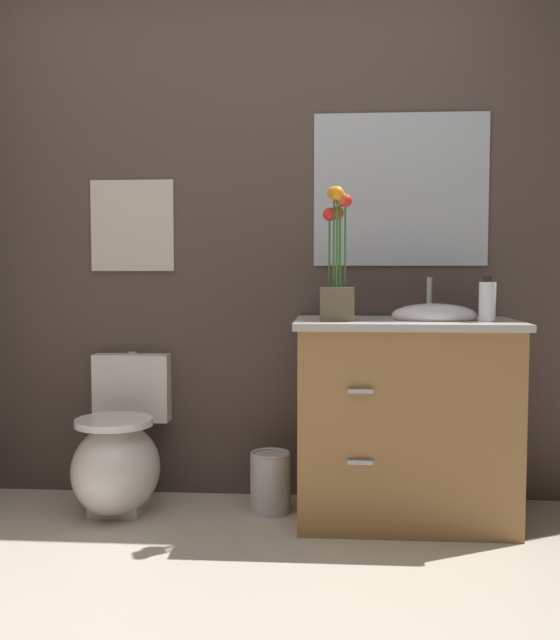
{
  "coord_description": "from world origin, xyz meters",
  "views": [
    {
      "loc": [
        0.39,
        -1.96,
        1.07
      ],
      "look_at": [
        0.18,
        1.1,
        0.87
      ],
      "focal_mm": 40.68,
      "sensor_mm": 36.0,
      "label": 1
    }
  ],
  "objects_px": {
    "vanity_cabinet": "(405,417)",
    "wall_mirror": "(401,190)",
    "flower_vase": "(337,271)",
    "toilet": "(119,457)",
    "soap_bottle": "(487,301)",
    "trash_bin": "(270,482)",
    "wall_poster": "(132,226)"
  },
  "relations": [
    {
      "from": "soap_bottle",
      "to": "trash_bin",
      "type": "height_order",
      "value": "soap_bottle"
    },
    {
      "from": "toilet",
      "to": "flower_vase",
      "type": "height_order",
      "value": "flower_vase"
    },
    {
      "from": "toilet",
      "to": "trash_bin",
      "type": "bearing_deg",
      "value": 1.87
    },
    {
      "from": "vanity_cabinet",
      "to": "wall_poster",
      "type": "xyz_separation_m",
      "value": [
        -1.27,
        0.29,
        0.84
      ]
    },
    {
      "from": "toilet",
      "to": "wall_mirror",
      "type": "xyz_separation_m",
      "value": [
        1.26,
        0.27,
        1.21
      ]
    },
    {
      "from": "toilet",
      "to": "vanity_cabinet",
      "type": "bearing_deg",
      "value": -1.2
    },
    {
      "from": "trash_bin",
      "to": "soap_bottle",
      "type": "bearing_deg",
      "value": -8.93
    },
    {
      "from": "trash_bin",
      "to": "wall_poster",
      "type": "relative_size",
      "value": 0.63
    },
    {
      "from": "flower_vase",
      "to": "wall_poster",
      "type": "relative_size",
      "value": 1.29
    },
    {
      "from": "soap_bottle",
      "to": "wall_mirror",
      "type": "xyz_separation_m",
      "value": [
        -0.32,
        0.39,
        0.5
      ]
    },
    {
      "from": "soap_bottle",
      "to": "flower_vase",
      "type": "bearing_deg",
      "value": 178.77
    },
    {
      "from": "toilet",
      "to": "flower_vase",
      "type": "distance_m",
      "value": 1.28
    },
    {
      "from": "toilet",
      "to": "trash_bin",
      "type": "height_order",
      "value": "toilet"
    },
    {
      "from": "trash_bin",
      "to": "wall_mirror",
      "type": "relative_size",
      "value": 0.34
    },
    {
      "from": "wall_mirror",
      "to": "soap_bottle",
      "type": "bearing_deg",
      "value": -50.32
    },
    {
      "from": "toilet",
      "to": "wall_poster",
      "type": "height_order",
      "value": "wall_poster"
    },
    {
      "from": "vanity_cabinet",
      "to": "toilet",
      "type": "bearing_deg",
      "value": 178.8
    },
    {
      "from": "flower_vase",
      "to": "wall_poster",
      "type": "distance_m",
      "value": 1.06
    },
    {
      "from": "soap_bottle",
      "to": "vanity_cabinet",
      "type": "bearing_deg",
      "value": 163.63
    },
    {
      "from": "flower_vase",
      "to": "soap_bottle",
      "type": "height_order",
      "value": "flower_vase"
    },
    {
      "from": "wall_mirror",
      "to": "trash_bin",
      "type": "bearing_deg",
      "value": -157.22
    },
    {
      "from": "wall_mirror",
      "to": "toilet",
      "type": "bearing_deg",
      "value": -168.04
    },
    {
      "from": "wall_mirror",
      "to": "vanity_cabinet",
      "type": "bearing_deg",
      "value": -89.48
    },
    {
      "from": "vanity_cabinet",
      "to": "flower_vase",
      "type": "bearing_deg",
      "value": -164.75
    },
    {
      "from": "vanity_cabinet",
      "to": "flower_vase",
      "type": "xyz_separation_m",
      "value": [
        -0.3,
        -0.08,
        0.63
      ]
    },
    {
      "from": "vanity_cabinet",
      "to": "wall_poster",
      "type": "distance_m",
      "value": 1.55
    },
    {
      "from": "flower_vase",
      "to": "wall_mirror",
      "type": "xyz_separation_m",
      "value": [
        0.29,
        0.37,
        0.38
      ]
    },
    {
      "from": "soap_bottle",
      "to": "wall_mirror",
      "type": "distance_m",
      "value": 0.71
    },
    {
      "from": "flower_vase",
      "to": "vanity_cabinet",
      "type": "bearing_deg",
      "value": 15.25
    },
    {
      "from": "toilet",
      "to": "soap_bottle",
      "type": "distance_m",
      "value": 1.74
    },
    {
      "from": "vanity_cabinet",
      "to": "wall_mirror",
      "type": "distance_m",
      "value": 1.05
    },
    {
      "from": "toilet",
      "to": "vanity_cabinet",
      "type": "distance_m",
      "value": 1.28
    }
  ]
}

